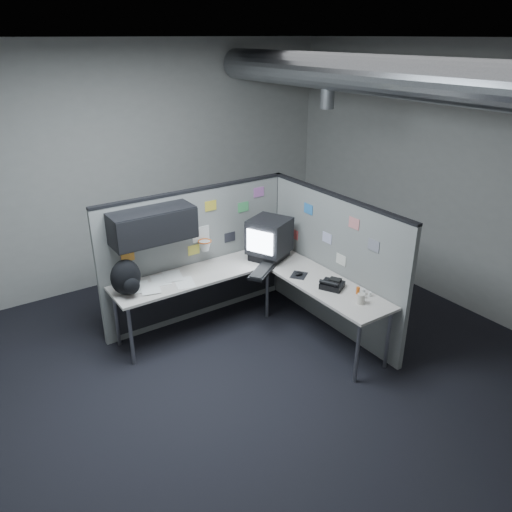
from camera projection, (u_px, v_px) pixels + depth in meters
room at (314, 163)px, 4.80m from camera, size 5.62×5.62×3.22m
partition_back at (187, 245)px, 5.76m from camera, size 2.44×0.42×1.63m
partition_right at (333, 262)px, 5.76m from camera, size 0.07×2.23×1.63m
desk at (241, 283)px, 5.72m from camera, size 2.31×2.11×0.73m
monitor at (269, 238)px, 5.98m from camera, size 0.58×0.58×0.50m
keyboard at (263, 271)px, 5.71m from camera, size 0.51×0.43×0.04m
mouse at (299, 274)px, 5.64m from camera, size 0.26×0.25×0.04m
phone at (332, 285)px, 5.35m from camera, size 0.29×0.30×0.11m
bottles at (363, 293)px, 5.20m from camera, size 0.13×0.15×0.08m
cup at (361, 299)px, 5.03m from camera, size 0.09×0.09×0.11m
papers at (157, 283)px, 5.46m from camera, size 0.78×0.63×0.02m
backpack at (126, 278)px, 5.16m from camera, size 0.37×0.36×0.39m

